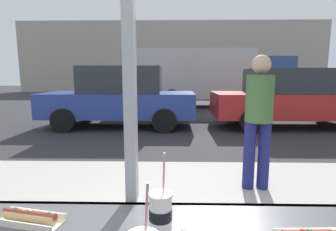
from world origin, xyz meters
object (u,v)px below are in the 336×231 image
at_px(hotdog_tray_near, 30,217).
at_px(box_truck, 210,75).
at_px(soda_cup_right, 160,213).
at_px(parked_car_blue, 121,97).
at_px(pedestrian, 259,114).
at_px(parked_car_red, 292,98).

distance_m(hotdog_tray_near, box_truck, 11.99).
distance_m(soda_cup_right, parked_car_blue, 6.88).
relative_size(box_truck, pedestrian, 4.41).
height_order(soda_cup_right, parked_car_red, parked_car_red).
height_order(soda_cup_right, pedestrian, pedestrian).
relative_size(hotdog_tray_near, box_truck, 0.04).
height_order(hotdog_tray_near, parked_car_blue, parked_car_blue).
xyz_separation_m(parked_car_blue, pedestrian, (2.57, -4.48, 0.16)).
xyz_separation_m(hotdog_tray_near, parked_car_red, (4.00, 6.65, -0.09)).
relative_size(soda_cup_right, parked_car_red, 0.07).
relative_size(hotdog_tray_near, parked_car_red, 0.06).
height_order(hotdog_tray_near, box_truck, box_truck).
height_order(parked_car_red, pedestrian, pedestrian).
bearing_deg(parked_car_red, pedestrian, -118.39).
height_order(box_truck, pedestrian, box_truck).
bearing_deg(box_truck, soda_cup_right, -98.59).
distance_m(soda_cup_right, pedestrian, 2.48).
xyz_separation_m(hotdog_tray_near, pedestrian, (1.58, 2.17, 0.09)).
bearing_deg(parked_car_red, parked_car_blue, 180.00).
bearing_deg(pedestrian, hotdog_tray_near, -126.14).
relative_size(soda_cup_right, pedestrian, 0.19).
bearing_deg(soda_cup_right, hotdog_tray_near, 172.77).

